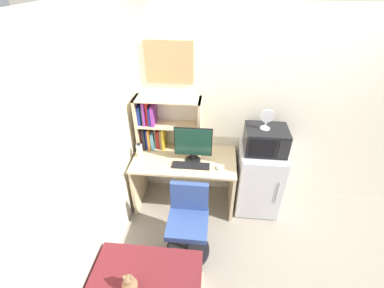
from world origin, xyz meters
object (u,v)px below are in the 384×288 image
(keyboard, at_px, (191,166))
(desk_chair, at_px, (188,225))
(hutch_bookshelf, at_px, (158,125))
(water_bottle, at_px, (139,151))
(desk_fan, at_px, (267,118))
(wall_corkboard, at_px, (169,62))
(monitor, at_px, (193,144))
(teddy_bear, at_px, (130,284))
(microwave, at_px, (266,140))
(mini_fridge, at_px, (258,179))
(computer_mouse, at_px, (219,167))

(keyboard, height_order, desk_chair, desk_chair)
(hutch_bookshelf, xyz_separation_m, water_bottle, (-0.21, -0.23, -0.25))
(desk_fan, bearing_deg, wall_corkboard, 165.42)
(keyboard, bearing_deg, monitor, 82.97)
(hutch_bookshelf, bearing_deg, keyboard, -38.95)
(keyboard, distance_m, wall_corkboard, 1.23)
(hutch_bookshelf, relative_size, keyboard, 1.79)
(hutch_bookshelf, relative_size, teddy_bear, 4.01)
(desk_chair, bearing_deg, desk_fan, 43.07)
(keyboard, bearing_deg, teddy_bear, -104.79)
(desk_chair, bearing_deg, wall_corkboard, 107.18)
(monitor, xyz_separation_m, desk_chair, (0.01, -0.70, -0.62))
(monitor, distance_m, microwave, 0.86)
(microwave, bearing_deg, desk_chair, -137.84)
(monitor, height_order, desk_chair, monitor)
(water_bottle, distance_m, mini_fridge, 1.58)
(hutch_bookshelf, xyz_separation_m, microwave, (1.33, -0.18, -0.02))
(hutch_bookshelf, height_order, water_bottle, hutch_bookshelf)
(microwave, bearing_deg, keyboard, -168.00)
(microwave, height_order, desk_chair, microwave)
(desk_chair, xyz_separation_m, teddy_bear, (-0.40, -0.81, 0.21))
(desk_fan, xyz_separation_m, teddy_bear, (-1.20, -1.56, -0.77))
(mini_fridge, distance_m, desk_fan, 0.90)
(hutch_bookshelf, xyz_separation_m, monitor, (0.47, -0.24, -0.09))
(wall_corkboard, bearing_deg, teddy_bear, -92.19)
(computer_mouse, height_order, wall_corkboard, wall_corkboard)
(water_bottle, distance_m, desk_fan, 1.59)
(monitor, relative_size, mini_fridge, 0.50)
(hutch_bookshelf, bearing_deg, desk_chair, -62.78)
(hutch_bookshelf, distance_m, computer_mouse, 0.94)
(hutch_bookshelf, relative_size, computer_mouse, 8.83)
(keyboard, height_order, teddy_bear, keyboard)
(mini_fridge, xyz_separation_m, desk_chair, (-0.84, -0.76, -0.08))
(computer_mouse, distance_m, microwave, 0.64)
(mini_fridge, distance_m, teddy_bear, 2.00)
(water_bottle, height_order, desk_chair, water_bottle)
(mini_fridge, relative_size, wall_corkboard, 1.67)
(computer_mouse, xyz_separation_m, microwave, (0.53, 0.20, 0.30))
(hutch_bookshelf, distance_m, desk_fan, 1.33)
(mini_fridge, xyz_separation_m, teddy_bear, (-1.23, -1.57, 0.13))
(desk_fan, relative_size, wall_corkboard, 0.45)
(water_bottle, distance_m, teddy_bear, 1.57)
(microwave, xyz_separation_m, teddy_bear, (-1.23, -1.57, -0.48))
(wall_corkboard, bearing_deg, computer_mouse, -37.41)
(monitor, distance_m, desk_chair, 0.93)
(hutch_bookshelf, distance_m, desk_chair, 1.28)
(keyboard, bearing_deg, wall_corkboard, 121.92)
(keyboard, distance_m, teddy_bear, 1.44)
(hutch_bookshelf, distance_m, keyboard, 0.67)
(keyboard, xyz_separation_m, wall_corkboard, (-0.29, 0.47, 1.10))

